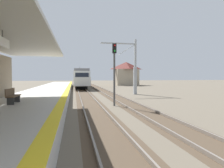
{
  "coord_description": "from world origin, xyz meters",
  "views": [
    {
      "loc": [
        0.49,
        -0.18,
        2.5
      ],
      "look_at": [
        2.39,
        9.36,
        2.1
      ],
      "focal_mm": 30.89,
      "sensor_mm": 36.0,
      "label": 1
    }
  ],
  "objects_px": {
    "catenary_pylon_far_side": "(133,68)",
    "platform_bench": "(12,95)",
    "approaching_train": "(80,78)",
    "distant_trackside_house": "(126,73)",
    "rail_signal_post": "(114,68)"
  },
  "relations": [
    {
      "from": "approaching_train",
      "to": "platform_bench",
      "type": "relative_size",
      "value": 12.25
    },
    {
      "from": "platform_bench",
      "to": "distant_trackside_house",
      "type": "xyz_separation_m",
      "value": [
        17.77,
        39.35,
        1.96
      ]
    },
    {
      "from": "approaching_train",
      "to": "platform_bench",
      "type": "bearing_deg",
      "value": -99.28
    },
    {
      "from": "rail_signal_post",
      "to": "catenary_pylon_far_side",
      "type": "height_order",
      "value": "catenary_pylon_far_side"
    },
    {
      "from": "rail_signal_post",
      "to": "catenary_pylon_far_side",
      "type": "xyz_separation_m",
      "value": [
        4.67,
        9.67,
        0.41
      ]
    },
    {
      "from": "approaching_train",
      "to": "catenary_pylon_far_side",
      "type": "xyz_separation_m",
      "value": [
        6.59,
        -16.93,
        1.43
      ]
    },
    {
      "from": "approaching_train",
      "to": "distant_trackside_house",
      "type": "relative_size",
      "value": 2.97
    },
    {
      "from": "catenary_pylon_far_side",
      "to": "platform_bench",
      "type": "distance_m",
      "value": 17.72
    },
    {
      "from": "approaching_train",
      "to": "distant_trackside_house",
      "type": "distance_m",
      "value": 15.8
    },
    {
      "from": "approaching_train",
      "to": "rail_signal_post",
      "type": "xyz_separation_m",
      "value": [
        1.92,
        -26.6,
        1.02
      ]
    },
    {
      "from": "rail_signal_post",
      "to": "platform_bench",
      "type": "bearing_deg",
      "value": -152.27
    },
    {
      "from": "platform_bench",
      "to": "distant_trackside_house",
      "type": "bearing_deg",
      "value": 65.7
    },
    {
      "from": "rail_signal_post",
      "to": "platform_bench",
      "type": "xyz_separation_m",
      "value": [
        -6.85,
        -3.6,
        -1.82
      ]
    },
    {
      "from": "distant_trackside_house",
      "to": "catenary_pylon_far_side",
      "type": "bearing_deg",
      "value": -103.46
    },
    {
      "from": "rail_signal_post",
      "to": "distant_trackside_house",
      "type": "distance_m",
      "value": 37.38
    }
  ]
}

